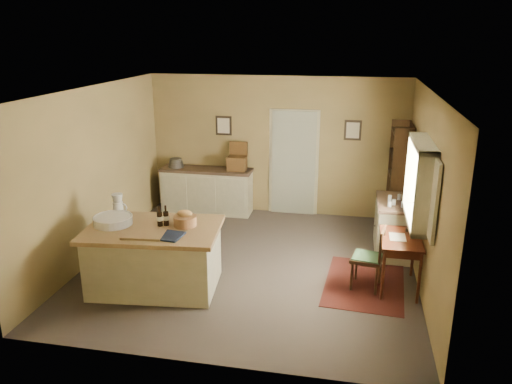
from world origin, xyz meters
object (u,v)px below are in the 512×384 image
(writing_desk, at_px, (401,244))
(shelving_unit, at_px, (401,178))
(right_cabinet, at_px, (394,227))
(desk_chair, at_px, (367,258))
(work_island, at_px, (154,256))
(sideboard, at_px, (207,189))

(writing_desk, relative_size, shelving_unit, 0.46)
(right_cabinet, relative_size, shelving_unit, 0.54)
(shelving_unit, bearing_deg, desk_chair, -103.99)
(work_island, xyz_separation_m, shelving_unit, (3.54, 2.95, 0.50))
(work_island, height_order, shelving_unit, shelving_unit)
(sideboard, bearing_deg, shelving_unit, -3.10)
(writing_desk, height_order, right_cabinet, right_cabinet)
(sideboard, relative_size, right_cabinet, 1.74)
(work_island, xyz_separation_m, writing_desk, (3.39, 0.65, 0.19))
(sideboard, distance_m, writing_desk, 4.34)
(desk_chair, height_order, shelving_unit, shelving_unit)
(writing_desk, height_order, desk_chair, desk_chair)
(sideboard, xyz_separation_m, desk_chair, (3.10, -2.59, -0.03))
(work_island, distance_m, desk_chair, 2.99)
(work_island, bearing_deg, sideboard, 87.03)
(writing_desk, distance_m, right_cabinet, 1.21)
(work_island, distance_m, shelving_unit, 4.63)
(work_island, height_order, desk_chair, work_island)
(desk_chair, distance_m, right_cabinet, 1.36)
(sideboard, xyz_separation_m, writing_desk, (3.54, -2.50, 0.19))
(sideboard, distance_m, shelving_unit, 3.73)
(desk_chair, relative_size, right_cabinet, 0.86)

